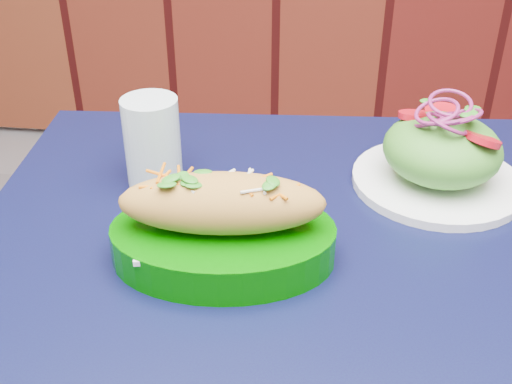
# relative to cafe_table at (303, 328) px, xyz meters

# --- Properties ---
(cafe_table) EXTENTS (0.86, 0.86, 0.75)m
(cafe_table) POSITION_rel_cafe_table_xyz_m (0.00, 0.00, 0.00)
(cafe_table) COLOR black
(cafe_table) RESTS_ON ground
(banh_mi_basket) EXTENTS (0.26, 0.19, 0.11)m
(banh_mi_basket) POSITION_rel_cafe_table_xyz_m (-0.09, 0.01, 0.13)
(banh_mi_basket) COLOR #015D00
(banh_mi_basket) RESTS_ON cafe_table
(salad_plate) EXTENTS (0.22, 0.22, 0.12)m
(salad_plate) POSITION_rel_cafe_table_xyz_m (0.16, 0.20, 0.13)
(salad_plate) COLOR white
(salad_plate) RESTS_ON cafe_table
(water_glass) EXTENTS (0.07, 0.07, 0.12)m
(water_glass) POSITION_rel_cafe_table_xyz_m (-0.21, 0.16, 0.15)
(water_glass) COLOR silver
(water_glass) RESTS_ON cafe_table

